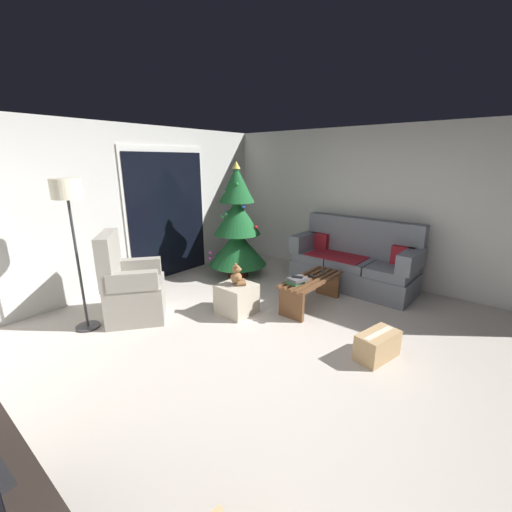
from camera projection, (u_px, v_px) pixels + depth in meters
The scene contains 17 objects.
ground_plane at pixel (282, 352), 3.51m from camera, with size 7.00×7.00×0.00m, color #BCB2A8.
wall_back at pixel (121, 209), 5.03m from camera, with size 5.72×0.12×2.50m, color beige.
wall_right at pixel (387, 207), 5.27m from camera, with size 0.12×6.00×2.50m, color beige.
patio_door_frame at pixel (168, 213), 5.61m from camera, with size 1.60×0.02×2.20m, color silver.
patio_door_glass at pixel (169, 216), 5.62m from camera, with size 1.50×0.02×2.10m, color black.
couch at pixel (354, 262), 5.26m from camera, with size 0.83×1.96×1.08m.
coffee_table at pixel (311, 287), 4.54m from camera, with size 1.10×0.40×0.42m.
remote_black at pixel (312, 276), 4.55m from camera, with size 0.04×0.16×0.02m, color black.
remote_graphite at pixel (323, 272), 4.70m from camera, with size 0.04×0.16×0.02m, color #333338.
book_stack at pixel (297, 280), 4.30m from camera, with size 0.27×0.23×0.08m.
cell_phone at pixel (297, 277), 4.30m from camera, with size 0.07×0.14×0.01m, color black.
christmas_tree at pixel (237, 227), 5.59m from camera, with size 1.00×1.00×1.96m.
armchair at pixel (131, 289), 4.17m from camera, with size 0.96×0.96×1.13m.
floor_lamp at pixel (69, 204), 3.60m from camera, with size 0.32×0.32×1.78m.
ottoman at pixel (237, 299), 4.36m from camera, with size 0.44×0.44×0.40m, color #B2A893.
teddy_bear_chestnut at pixel (237, 276), 4.27m from camera, with size 0.22×0.21×0.29m.
cardboard_box_taped_mid_floor at pixel (377, 345), 3.37m from camera, with size 0.52×0.36×0.28m.
Camera 1 is at (-2.55, -1.75, 1.97)m, focal length 23.03 mm.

